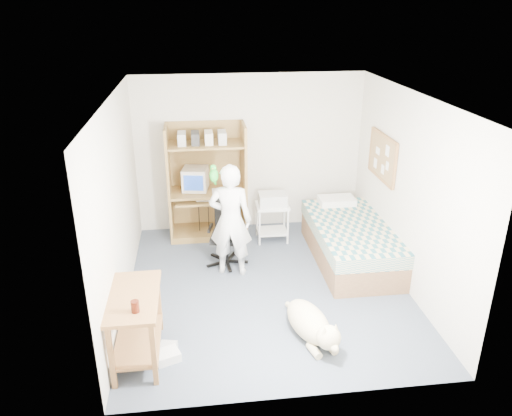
% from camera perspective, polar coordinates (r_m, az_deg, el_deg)
% --- Properties ---
extents(floor, '(4.00, 4.00, 0.00)m').
position_cam_1_polar(floor, '(6.68, 1.29, -8.99)').
color(floor, '#414858').
rests_on(floor, ground).
extents(wall_back, '(3.60, 0.02, 2.50)m').
position_cam_1_polar(wall_back, '(8.00, -0.73, 6.27)').
color(wall_back, beige).
rests_on(wall_back, floor).
extents(wall_right, '(0.02, 4.00, 2.50)m').
position_cam_1_polar(wall_right, '(6.62, 17.00, 1.69)').
color(wall_right, beige).
rests_on(wall_right, floor).
extents(wall_left, '(0.02, 4.00, 2.50)m').
position_cam_1_polar(wall_left, '(6.13, -15.49, 0.20)').
color(wall_left, beige).
rests_on(wall_left, floor).
extents(ceiling, '(3.60, 4.00, 0.02)m').
position_cam_1_polar(ceiling, '(5.78, 1.51, 12.61)').
color(ceiling, white).
rests_on(ceiling, wall_back).
extents(computer_hutch, '(1.20, 0.63, 1.80)m').
position_cam_1_polar(computer_hutch, '(7.84, -5.60, 2.51)').
color(computer_hutch, brown).
rests_on(computer_hutch, floor).
extents(bed, '(1.02, 2.02, 0.66)m').
position_cam_1_polar(bed, '(7.35, 10.70, -3.75)').
color(bed, brown).
rests_on(bed, floor).
extents(side_desk, '(0.50, 1.00, 0.75)m').
position_cam_1_polar(side_desk, '(5.40, -13.58, -12.01)').
color(side_desk, brown).
rests_on(side_desk, floor).
extents(corkboard, '(0.04, 0.94, 0.66)m').
position_cam_1_polar(corkboard, '(7.33, 14.24, 5.66)').
color(corkboard, olive).
rests_on(corkboard, wall_right).
extents(office_chair, '(0.53, 0.53, 0.95)m').
position_cam_1_polar(office_chair, '(7.14, -3.36, -3.74)').
color(office_chair, black).
rests_on(office_chair, floor).
extents(person, '(0.64, 0.49, 1.57)m').
position_cam_1_polar(person, '(6.68, -2.93, -1.42)').
color(person, white).
rests_on(person, floor).
extents(parrot, '(0.12, 0.20, 0.32)m').
position_cam_1_polar(parrot, '(6.44, -4.84, 3.85)').
color(parrot, '#198B14').
rests_on(parrot, person).
extents(dog, '(0.56, 1.14, 0.43)m').
position_cam_1_polar(dog, '(5.71, 6.34, -13.01)').
color(dog, beige).
rests_on(dog, floor).
extents(printer_cart, '(0.50, 0.41, 0.60)m').
position_cam_1_polar(printer_cart, '(7.76, 1.87, -0.99)').
color(printer_cart, white).
rests_on(printer_cart, floor).
extents(printer, '(0.42, 0.33, 0.18)m').
position_cam_1_polar(printer, '(7.64, 1.90, 1.01)').
color(printer, '#BBBBB5').
rests_on(printer, printer_cart).
extents(crt_monitor, '(0.43, 0.45, 0.35)m').
position_cam_1_polar(crt_monitor, '(7.80, -6.95, 3.33)').
color(crt_monitor, beige).
rests_on(crt_monitor, computer_hutch).
extents(keyboard, '(0.46, 0.18, 0.03)m').
position_cam_1_polar(keyboard, '(7.75, -5.20, 1.08)').
color(keyboard, beige).
rests_on(keyboard, computer_hutch).
extents(pencil_cup, '(0.08, 0.08, 0.12)m').
position_cam_1_polar(pencil_cup, '(7.77, -3.00, 2.40)').
color(pencil_cup, gold).
rests_on(pencil_cup, computer_hutch).
extents(drink_glass, '(0.08, 0.08, 0.12)m').
position_cam_1_polar(drink_glass, '(4.98, -13.65, -10.89)').
color(drink_glass, '#3E130A').
rests_on(drink_glass, side_desk).
extents(floor_box_a, '(0.30, 0.27, 0.10)m').
position_cam_1_polar(floor_box_a, '(5.55, -10.10, -16.31)').
color(floor_box_a, silver).
rests_on(floor_box_a, floor).
extents(floor_box_b, '(0.22, 0.25, 0.08)m').
position_cam_1_polar(floor_box_b, '(5.65, -10.08, -15.62)').
color(floor_box_b, '#B8B7B2').
rests_on(floor_box_b, floor).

